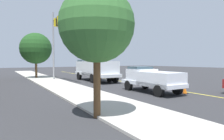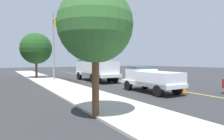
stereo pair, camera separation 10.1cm
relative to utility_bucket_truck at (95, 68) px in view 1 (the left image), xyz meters
The scene contains 13 objects.
ground 3.13m from the utility_bucket_truck, 106.74° to the right, with size 120.00×120.00×0.00m, color #2D2D30.
sidewalk_far_side 5.50m from the utility_bucket_truck, 93.24° to the left, with size 60.00×3.60×0.12m, color #B2ADA3.
lane_centre_stripe 3.12m from the utility_bucket_truck, 106.74° to the right, with size 50.00×0.16×0.01m, color yellow.
utility_bucket_truck is the anchor object (origin of this frame).
service_pickup_truck 10.49m from the utility_bucket_truck, behind, with size 5.72×2.46×2.06m.
passing_minivan 8.76m from the utility_bucket_truck, 39.75° to the right, with size 4.91×2.19×1.69m.
traffic_cone_leading 12.51m from the utility_bucket_truck, behind, with size 0.40×0.40×0.79m.
traffic_cone_mid_front 7.80m from the utility_bucket_truck, 169.13° to the right, with size 0.40×0.40×0.83m.
traffic_cone_mid_rear 2.95m from the utility_bucket_truck, 133.74° to the right, with size 0.40×0.40×0.87m.
traffic_cone_trailing 4.54m from the utility_bucket_truck, 28.74° to the right, with size 0.40×0.40×0.76m.
traffic_signal_mast 6.50m from the utility_bucket_truck, 64.73° to the left, with size 6.89×0.84×8.90m.
street_tree_left 16.44m from the utility_bucket_truck, 151.17° to the left, with size 3.35×3.35×5.81m.
street_tree_right 10.03m from the utility_bucket_truck, 33.44° to the left, with size 4.47×4.47×6.58m.
Camera 1 is at (-21.16, 14.75, 2.55)m, focal length 31.84 mm.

